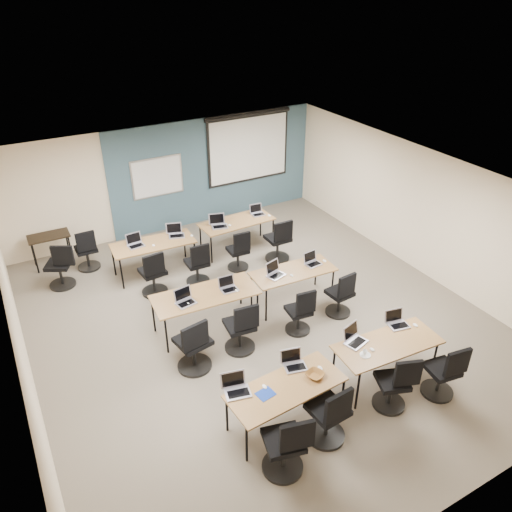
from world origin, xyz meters
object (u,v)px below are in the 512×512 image
whiteboard (157,177)px  training_table_back_left (153,245)px  task_chair_10 (239,254)px  spare_chair_b (61,269)px  laptop_4 (185,299)px  task_chair_3 (444,375)px  laptop_9 (176,233)px  projector_screen (249,144)px  laptop_2 (354,338)px  task_chair_2 (395,387)px  laptop_3 (397,321)px  laptop_8 (135,243)px  utility_table (49,240)px  laptop_7 (312,261)px  task_chair_4 (194,348)px  task_chair_9 (198,267)px  task_chair_5 (241,331)px  task_chair_11 (279,243)px  training_table_back_right (237,223)px  task_chair_0 (286,449)px  laptop_1 (294,363)px  training_table_front_right (387,346)px  training_table_mid_left (205,296)px  training_table_front_left (286,389)px  task_chair_8 (154,277)px  laptop_10 (219,223)px  task_chair_6 (300,315)px  task_chair_1 (329,418)px  laptop_0 (236,387)px  spare_chair_a (87,253)px  laptop_6 (275,272)px  laptop_11 (257,212)px  laptop_5 (228,286)px  task_chair_7 (341,297)px

whiteboard → training_table_back_left: whiteboard is taller
task_chair_10 → spare_chair_b: 3.74m
laptop_4 → task_chair_3: bearing=-58.3°
laptop_9 → task_chair_3: bearing=-51.8°
projector_screen → laptop_2: 6.75m
task_chair_2 → laptop_3: task_chair_2 is taller
laptop_8 → utility_table: bearing=133.7°
laptop_3 → laptop_7: laptop_3 is taller
task_chair_4 → task_chair_9: task_chair_4 is taller
whiteboard → task_chair_5: size_ratio=1.26×
task_chair_11 → training_table_back_right: bearing=122.9°
task_chair_0 → laptop_3: (2.76, 0.99, 0.36)m
task_chair_0 → utility_table: bearing=117.7°
laptop_4 → utility_table: laptop_4 is taller
laptop_1 → laptop_4: size_ratio=0.97×
training_table_front_right → training_table_mid_left: size_ratio=0.90×
training_table_front_left → task_chair_3: bearing=-19.8°
task_chair_4 → task_chair_8: 2.46m
laptop_10 → task_chair_0: bearing=-90.3°
task_chair_6 → task_chair_2: bearing=-77.4°
task_chair_4 → task_chair_6: task_chair_4 is taller
training_table_back_left → spare_chair_b: 1.94m
training_table_front_right → laptop_3: (0.45, 0.30, 0.11)m
task_chair_3 → task_chair_1: bearing=-175.9°
laptop_9 → utility_table: bearing=169.8°
task_chair_5 → task_chair_6: bearing=2.8°
training_table_back_right → laptop_0: laptop_0 is taller
training_table_back_left → task_chair_2: 5.80m
task_chair_3 → laptop_2: bearing=142.3°
laptop_0 → laptop_2: (2.11, 0.04, -0.00)m
training_table_back_right → laptop_3: bearing=-86.3°
task_chair_0 → training_table_back_right: bearing=82.6°
whiteboard → training_table_front_right: (1.31, -6.79, -0.77)m
whiteboard → laptop_9: whiteboard is taller
task_chair_5 → spare_chair_a: 4.41m
projector_screen → whiteboard: bearing=179.5°
task_chair_6 → laptop_4: bearing=160.0°
laptop_1 → laptop_6: laptop_6 is taller
task_chair_8 → laptop_11: size_ratio=3.29×
training_table_back_left → task_chair_5: size_ratio=1.72×
laptop_1 → laptop_10: bearing=92.0°
training_table_mid_left → laptop_2: 2.79m
laptop_2 → task_chair_2: laptop_2 is taller
training_table_front_left → laptop_6: 2.95m
task_chair_1 → laptop_5: 3.16m
task_chair_4 → task_chair_7: task_chair_4 is taller
training_table_front_left → task_chair_9: (0.41, 4.10, -0.28)m
laptop_1 → utility_table: laptop_1 is taller
training_table_front_right → task_chair_1: size_ratio=1.66×
laptop_0 → laptop_11: size_ratio=1.15×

